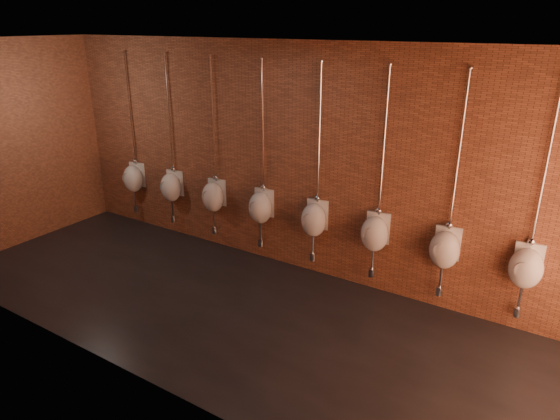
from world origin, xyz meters
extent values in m
plane|color=black|center=(0.00, 0.00, 0.00)|extent=(8.50, 8.50, 0.00)
cube|color=black|center=(0.00, 0.00, 3.20)|extent=(8.50, 3.00, 0.04)
cube|color=#9C5838|center=(0.00, 1.50, 1.60)|extent=(8.50, 0.04, 3.20)
cube|color=#9C5838|center=(0.00, -1.50, 1.60)|extent=(8.50, 0.04, 3.20)
cube|color=#9C5838|center=(-4.25, 0.00, 1.60)|extent=(0.04, 3.00, 3.20)
ellipsoid|color=silver|center=(-3.24, 1.36, 0.86)|extent=(0.41, 0.38, 0.48)
cube|color=silver|center=(-3.24, 1.48, 0.90)|extent=(0.31, 0.10, 0.43)
cylinder|color=#959595|center=(-3.24, 1.24, 0.88)|extent=(0.21, 0.06, 0.21)
cylinder|color=silver|center=(-3.24, 1.46, 2.02)|extent=(0.02, 0.02, 1.86)
sphere|color=silver|center=(-3.24, 1.45, 1.15)|extent=(0.09, 0.09, 0.09)
cylinder|color=silver|center=(-3.24, 1.46, 2.95)|extent=(0.06, 0.06, 0.01)
cylinder|color=silver|center=(-3.24, 1.36, 0.52)|extent=(0.03, 0.03, 0.32)
cylinder|color=silver|center=(-3.24, 1.36, 0.30)|extent=(0.09, 0.09, 0.11)
cylinder|color=silver|center=(-3.24, 1.44, 0.30)|extent=(0.03, 0.16, 0.03)
ellipsoid|color=silver|center=(-2.35, 1.36, 0.86)|extent=(0.41, 0.38, 0.48)
cube|color=silver|center=(-2.35, 1.48, 0.90)|extent=(0.31, 0.10, 0.43)
cylinder|color=#959595|center=(-2.35, 1.24, 0.88)|extent=(0.21, 0.06, 0.21)
cylinder|color=silver|center=(-2.35, 1.46, 2.02)|extent=(0.02, 0.02, 1.86)
sphere|color=silver|center=(-2.35, 1.45, 1.15)|extent=(0.09, 0.09, 0.09)
cylinder|color=silver|center=(-2.35, 1.46, 2.95)|extent=(0.06, 0.06, 0.01)
cylinder|color=silver|center=(-2.35, 1.36, 0.52)|extent=(0.03, 0.03, 0.32)
cylinder|color=silver|center=(-2.35, 1.36, 0.30)|extent=(0.09, 0.09, 0.11)
cylinder|color=silver|center=(-2.35, 1.44, 0.30)|extent=(0.03, 0.16, 0.03)
ellipsoid|color=silver|center=(-1.46, 1.36, 0.86)|extent=(0.41, 0.38, 0.48)
cube|color=silver|center=(-1.46, 1.48, 0.90)|extent=(0.31, 0.10, 0.43)
cylinder|color=#959595|center=(-1.46, 1.24, 0.88)|extent=(0.21, 0.06, 0.21)
cylinder|color=silver|center=(-1.46, 1.46, 2.02)|extent=(0.02, 0.02, 1.86)
sphere|color=silver|center=(-1.46, 1.45, 1.15)|extent=(0.09, 0.09, 0.09)
cylinder|color=silver|center=(-1.46, 1.46, 2.95)|extent=(0.06, 0.06, 0.01)
cylinder|color=silver|center=(-1.46, 1.36, 0.52)|extent=(0.03, 0.03, 0.32)
cylinder|color=silver|center=(-1.46, 1.36, 0.30)|extent=(0.09, 0.09, 0.11)
cylinder|color=silver|center=(-1.46, 1.44, 0.30)|extent=(0.03, 0.16, 0.03)
ellipsoid|color=silver|center=(-0.57, 1.36, 0.86)|extent=(0.41, 0.38, 0.48)
cube|color=silver|center=(-0.57, 1.48, 0.90)|extent=(0.31, 0.10, 0.43)
cylinder|color=#959595|center=(-0.57, 1.24, 0.88)|extent=(0.21, 0.06, 0.21)
cylinder|color=silver|center=(-0.57, 1.46, 2.02)|extent=(0.02, 0.02, 1.86)
sphere|color=silver|center=(-0.57, 1.45, 1.15)|extent=(0.09, 0.09, 0.09)
cylinder|color=silver|center=(-0.57, 1.46, 2.95)|extent=(0.06, 0.06, 0.01)
cylinder|color=silver|center=(-0.57, 1.36, 0.52)|extent=(0.03, 0.03, 0.32)
cylinder|color=silver|center=(-0.57, 1.36, 0.30)|extent=(0.09, 0.09, 0.11)
cylinder|color=silver|center=(-0.57, 1.44, 0.30)|extent=(0.03, 0.16, 0.03)
ellipsoid|color=silver|center=(0.32, 1.36, 0.86)|extent=(0.41, 0.38, 0.48)
cube|color=silver|center=(0.32, 1.48, 0.90)|extent=(0.31, 0.10, 0.43)
cylinder|color=#959595|center=(0.32, 1.24, 0.88)|extent=(0.21, 0.06, 0.21)
cylinder|color=silver|center=(0.32, 1.46, 2.02)|extent=(0.02, 0.02, 1.86)
sphere|color=silver|center=(0.32, 1.45, 1.15)|extent=(0.09, 0.09, 0.09)
cylinder|color=silver|center=(0.32, 1.46, 2.95)|extent=(0.06, 0.06, 0.01)
cylinder|color=silver|center=(0.32, 1.36, 0.52)|extent=(0.03, 0.03, 0.32)
cylinder|color=silver|center=(0.32, 1.36, 0.30)|extent=(0.09, 0.09, 0.11)
cylinder|color=silver|center=(0.32, 1.44, 0.30)|extent=(0.03, 0.16, 0.03)
ellipsoid|color=silver|center=(1.21, 1.36, 0.86)|extent=(0.41, 0.38, 0.48)
cube|color=silver|center=(1.21, 1.48, 0.90)|extent=(0.31, 0.10, 0.43)
cylinder|color=#959595|center=(1.21, 1.24, 0.88)|extent=(0.21, 0.06, 0.21)
cylinder|color=silver|center=(1.21, 1.46, 2.02)|extent=(0.02, 0.02, 1.86)
sphere|color=silver|center=(1.21, 1.45, 1.15)|extent=(0.09, 0.09, 0.09)
cylinder|color=silver|center=(1.21, 1.46, 2.95)|extent=(0.06, 0.06, 0.01)
cylinder|color=silver|center=(1.21, 1.36, 0.52)|extent=(0.03, 0.03, 0.32)
cylinder|color=silver|center=(1.21, 1.36, 0.30)|extent=(0.09, 0.09, 0.11)
cylinder|color=silver|center=(1.21, 1.44, 0.30)|extent=(0.03, 0.16, 0.03)
ellipsoid|color=silver|center=(2.11, 1.36, 0.86)|extent=(0.41, 0.38, 0.48)
cube|color=silver|center=(2.11, 1.48, 0.90)|extent=(0.31, 0.10, 0.43)
cylinder|color=#959595|center=(2.11, 1.24, 0.88)|extent=(0.21, 0.06, 0.21)
cylinder|color=silver|center=(2.11, 1.46, 2.02)|extent=(0.02, 0.02, 1.86)
sphere|color=silver|center=(2.11, 1.45, 1.15)|extent=(0.09, 0.09, 0.09)
cylinder|color=silver|center=(2.11, 1.46, 2.95)|extent=(0.06, 0.06, 0.01)
cylinder|color=silver|center=(2.11, 1.36, 0.52)|extent=(0.03, 0.03, 0.32)
cylinder|color=silver|center=(2.11, 1.36, 0.30)|extent=(0.09, 0.09, 0.11)
cylinder|color=silver|center=(2.11, 1.44, 0.30)|extent=(0.03, 0.16, 0.03)
ellipsoid|color=silver|center=(3.00, 1.36, 0.86)|extent=(0.41, 0.38, 0.48)
cube|color=silver|center=(3.00, 1.48, 0.90)|extent=(0.31, 0.10, 0.43)
cylinder|color=#959595|center=(3.00, 1.24, 0.88)|extent=(0.21, 0.06, 0.21)
cylinder|color=silver|center=(3.00, 1.46, 2.02)|extent=(0.02, 0.02, 1.86)
sphere|color=silver|center=(3.00, 1.45, 1.15)|extent=(0.09, 0.09, 0.09)
cylinder|color=silver|center=(3.00, 1.36, 0.52)|extent=(0.03, 0.03, 0.32)
cylinder|color=silver|center=(3.00, 1.36, 0.30)|extent=(0.09, 0.09, 0.11)
cylinder|color=silver|center=(3.00, 1.44, 0.30)|extent=(0.03, 0.16, 0.03)
camera|label=1|loc=(3.33, -4.25, 3.42)|focal=32.00mm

